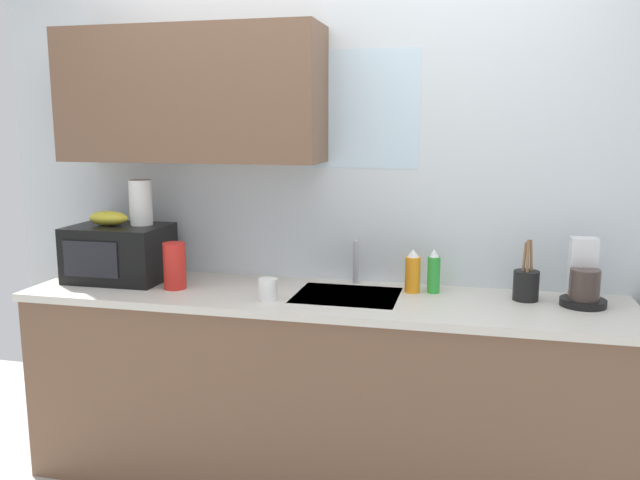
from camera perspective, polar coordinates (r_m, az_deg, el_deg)
The scene contains 12 objects.
kitchen_wall_assembly at distance 3.19m, azimuth -1.29°, elevation 4.99°, with size 3.49×0.42×2.50m.
counter_unit at distance 3.09m, azimuth 0.04°, elevation -12.76°, with size 2.72×0.63×0.90m.
sink_faucet at distance 3.12m, azimuth 3.16°, elevation -1.95°, with size 0.03×0.03×0.21m, color #B2B5BA.
microwave at distance 3.34m, azimuth -17.14°, elevation -1.08°, with size 0.46×0.35×0.27m.
banana_bunch at distance 3.34m, azimuth -18.01°, elevation 1.83°, with size 0.20×0.11×0.07m, color gold.
paper_towel_roll at distance 3.30m, azimuth -15.40°, elevation 3.18°, with size 0.11×0.11×0.22m, color white.
coffee_maker at distance 2.98m, azimuth 22.04°, elevation -3.28°, with size 0.19×0.21×0.28m.
dish_soap_bottle_orange at distance 2.99m, azimuth 8.11°, elevation -2.81°, with size 0.07×0.07×0.20m.
dish_soap_bottle_green at distance 3.00m, azimuth 9.92°, elevation -2.81°, with size 0.06×0.06×0.20m.
cereal_canister at distance 3.10m, azimuth -12.60°, elevation -2.22°, with size 0.10×0.10×0.22m, color red.
mug_white at distance 2.85m, azimuth -4.59°, elevation -4.32°, with size 0.08×0.08×0.10m, color white.
utensil_crock at distance 2.97m, azimuth 17.58°, elevation -3.73°, with size 0.11×0.11×0.27m.
Camera 1 is at (0.66, -2.77, 1.66)m, focal length 36.59 mm.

